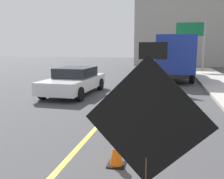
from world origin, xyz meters
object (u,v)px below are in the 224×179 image
(traffic_cone_curbside, at_px, (144,94))
(roadwork_sign, at_px, (147,125))
(pickup_car, at_px, (74,81))
(traffic_cone_mid_lane, at_px, (131,121))
(arrow_board_trailer, at_px, (152,82))
(box_truck, at_px, (173,56))
(traffic_cone_far_lane, at_px, (137,104))
(highway_guide_sign, at_px, (196,37))
(traffic_cone_near_sign, at_px, (116,149))

(traffic_cone_curbside, bearing_deg, roadwork_sign, -84.65)
(pickup_car, distance_m, traffic_cone_mid_lane, 6.43)
(traffic_cone_mid_lane, bearing_deg, arrow_board_trailer, 88.88)
(roadwork_sign, bearing_deg, box_truck, 88.08)
(traffic_cone_far_lane, bearing_deg, traffic_cone_curbside, 87.47)
(roadwork_sign, bearing_deg, highway_guide_sign, 83.25)
(box_truck, distance_m, traffic_cone_mid_lane, 13.01)
(box_truck, relative_size, traffic_cone_far_lane, 11.74)
(arrow_board_trailer, height_order, traffic_cone_near_sign, arrow_board_trailer)
(traffic_cone_far_lane, bearing_deg, box_truck, 82.31)
(roadwork_sign, height_order, pickup_car, roadwork_sign)
(traffic_cone_mid_lane, relative_size, traffic_cone_curbside, 0.88)
(box_truck, height_order, highway_guide_sign, highway_guide_sign)
(roadwork_sign, xyz_separation_m, traffic_cone_curbside, (-0.78, 8.38, -1.14))
(roadwork_sign, height_order, box_truck, box_truck)
(highway_guide_sign, distance_m, traffic_cone_far_lane, 17.87)
(roadwork_sign, distance_m, traffic_cone_mid_lane, 4.37)
(arrow_board_trailer, height_order, traffic_cone_far_lane, arrow_board_trailer)
(box_truck, bearing_deg, traffic_cone_far_lane, -97.69)
(box_truck, bearing_deg, traffic_cone_near_sign, -94.97)
(arrow_board_trailer, height_order, pickup_car, arrow_board_trailer)
(traffic_cone_near_sign, bearing_deg, highway_guide_sign, 80.75)
(traffic_cone_curbside, bearing_deg, traffic_cone_far_lane, -92.53)
(traffic_cone_curbside, bearing_deg, traffic_cone_mid_lane, -89.86)
(traffic_cone_near_sign, height_order, traffic_cone_far_lane, traffic_cone_near_sign)
(highway_guide_sign, xyz_separation_m, traffic_cone_near_sign, (-3.53, -21.67, -3.06))
(pickup_car, distance_m, traffic_cone_near_sign, 8.44)
(traffic_cone_near_sign, xyz_separation_m, traffic_cone_curbside, (-0.03, 6.58, -0.03))
(roadwork_sign, distance_m, arrow_board_trailer, 11.51)
(highway_guide_sign, relative_size, traffic_cone_near_sign, 6.86)
(traffic_cone_far_lane, xyz_separation_m, traffic_cone_curbside, (0.09, 2.13, -0.00))
(roadwork_sign, height_order, traffic_cone_far_lane, roadwork_sign)
(highway_guide_sign, bearing_deg, roadwork_sign, -96.75)
(highway_guide_sign, bearing_deg, arrow_board_trailer, -105.83)
(arrow_board_trailer, relative_size, pickup_car, 0.55)
(pickup_car, bearing_deg, traffic_cone_mid_lane, -54.44)
(highway_guide_sign, xyz_separation_m, traffic_cone_mid_lane, (-3.55, -19.34, -3.13))
(highway_guide_sign, xyz_separation_m, traffic_cone_far_lane, (-3.66, -17.22, -3.09))
(traffic_cone_curbside, bearing_deg, box_truck, 81.06)
(traffic_cone_near_sign, distance_m, traffic_cone_curbside, 6.58)
(arrow_board_trailer, bearing_deg, box_truck, 77.78)
(highway_guide_sign, height_order, traffic_cone_far_lane, highway_guide_sign)
(traffic_cone_near_sign, relative_size, traffic_cone_far_lane, 1.08)
(arrow_board_trailer, distance_m, pickup_car, 4.41)
(highway_guide_sign, bearing_deg, traffic_cone_near_sign, -99.25)
(traffic_cone_near_sign, bearing_deg, pickup_car, 116.45)
(pickup_car, bearing_deg, traffic_cone_far_lane, -40.48)
(roadwork_sign, distance_m, traffic_cone_far_lane, 6.42)
(roadwork_sign, xyz_separation_m, traffic_cone_near_sign, (-0.75, 1.80, -1.11))
(roadwork_sign, relative_size, arrow_board_trailer, 0.86)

